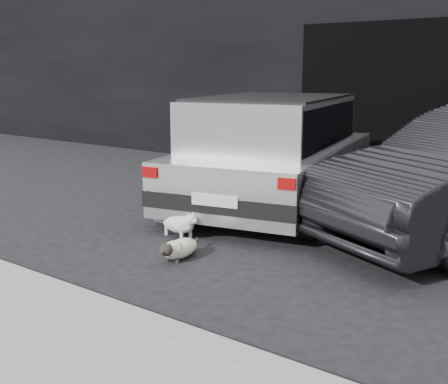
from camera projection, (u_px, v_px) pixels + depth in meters
The scene contains 6 objects.
ground at pixel (213, 223), 6.78m from camera, with size 80.00×80.00×0.00m, color black.
garage_opening at pixel (412, 102), 9.05m from camera, with size 4.00×0.10×2.60m, color black.
curb at pixel (104, 313), 4.15m from camera, with size 18.00×0.25×0.12m, color gray.
silver_hatchback at pixel (275, 147), 7.52m from camera, with size 2.65×4.31×1.48m.
cat_siamese at pixel (178, 249), 5.46m from camera, with size 0.28×0.69×0.24m.
cat_white at pixel (180, 223), 6.19m from camera, with size 0.71×0.33×0.33m.
Camera 1 is at (4.02, -5.17, 1.82)m, focal length 45.00 mm.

